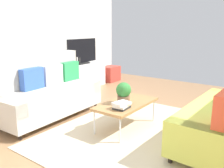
# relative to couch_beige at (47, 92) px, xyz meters

# --- Properties ---
(ground_plane) EXTENTS (7.68, 7.68, 0.00)m
(ground_plane) POSITION_rel_couch_beige_xyz_m (0.36, -1.52, -0.45)
(ground_plane) COLOR #936B47
(wall_far) EXTENTS (6.40, 0.12, 2.90)m
(wall_far) POSITION_rel_couch_beige_xyz_m (0.36, 1.28, 1.00)
(wall_far) COLOR white
(wall_far) RESTS_ON ground_plane
(area_rug) EXTENTS (2.90, 2.20, 0.01)m
(area_rug) POSITION_rel_couch_beige_xyz_m (0.34, -1.62, -0.45)
(area_rug) COLOR beige
(area_rug) RESTS_ON ground_plane
(couch_beige) EXTENTS (1.93, 0.91, 1.10)m
(couch_beige) POSITION_rel_couch_beige_xyz_m (0.00, 0.00, 0.00)
(couch_beige) COLOR #B2ADA3
(couch_beige) RESTS_ON ground_plane
(coffee_table) EXTENTS (1.10, 0.56, 0.42)m
(coffee_table) POSITION_rel_couch_beige_xyz_m (0.39, -1.42, -0.06)
(coffee_table) COLOR #9E7042
(coffee_table) RESTS_ON ground_plane
(tv_console) EXTENTS (1.40, 0.44, 0.64)m
(tv_console) POSITION_rel_couch_beige_xyz_m (1.90, 0.94, -0.13)
(tv_console) COLOR silver
(tv_console) RESTS_ON ground_plane
(tv) EXTENTS (1.00, 0.20, 0.64)m
(tv) POSITION_rel_couch_beige_xyz_m (1.90, 0.92, 0.50)
(tv) COLOR black
(tv) RESTS_ON tv_console
(storage_trunk) EXTENTS (0.52, 0.40, 0.44)m
(storage_trunk) POSITION_rel_couch_beige_xyz_m (3.00, 0.84, -0.23)
(storage_trunk) COLOR #B2382D
(storage_trunk) RESTS_ON ground_plane
(potted_plant) EXTENTS (0.23, 0.23, 0.33)m
(potted_plant) POSITION_rel_couch_beige_xyz_m (0.33, -1.41, 0.14)
(potted_plant) COLOR brown
(potted_plant) RESTS_ON coffee_table
(table_book_0) EXTENTS (0.25, 0.19, 0.03)m
(table_book_0) POSITION_rel_couch_beige_xyz_m (0.11, -1.52, -0.02)
(table_book_0) COLOR #262626
(table_book_0) RESTS_ON coffee_table
(table_book_1) EXTENTS (0.26, 0.20, 0.03)m
(table_book_1) POSITION_rel_couch_beige_xyz_m (0.11, -1.52, 0.01)
(table_book_1) COLOR silver
(table_book_1) RESTS_ON table_book_0
(table_book_2) EXTENTS (0.27, 0.22, 0.04)m
(table_book_2) POSITION_rel_couch_beige_xyz_m (0.11, -1.52, 0.05)
(table_book_2) COLOR silver
(table_book_2) RESTS_ON table_book_1
(vase_0) EXTENTS (0.13, 0.13, 0.12)m
(vase_0) POSITION_rel_couch_beige_xyz_m (1.32, 0.99, 0.25)
(vase_0) COLOR silver
(vase_0) RESTS_ON tv_console
(vase_1) EXTENTS (0.11, 0.11, 0.20)m
(vase_1) POSITION_rel_couch_beige_xyz_m (1.52, 0.99, 0.29)
(vase_1) COLOR #33B29E
(vase_1) RESTS_ON tv_console
(bottle_0) EXTENTS (0.04, 0.04, 0.20)m
(bottle_0) POSITION_rel_couch_beige_xyz_m (1.68, 0.90, 0.29)
(bottle_0) COLOR silver
(bottle_0) RESTS_ON tv_console
(bottle_1) EXTENTS (0.05, 0.05, 0.18)m
(bottle_1) POSITION_rel_couch_beige_xyz_m (1.78, 0.90, 0.28)
(bottle_1) COLOR #262626
(bottle_1) RESTS_ON tv_console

